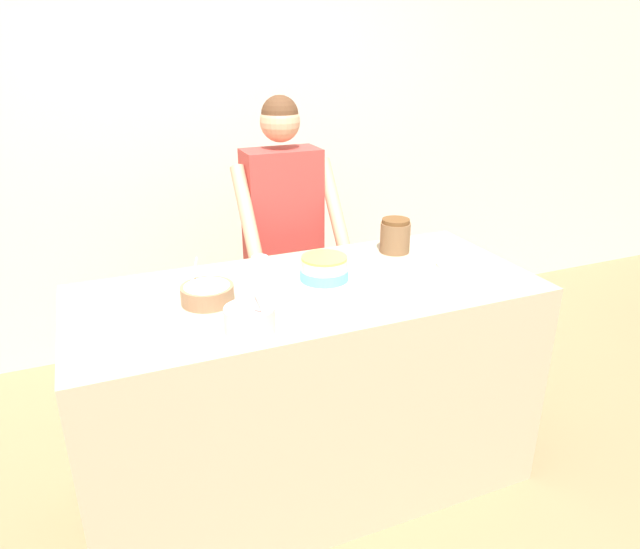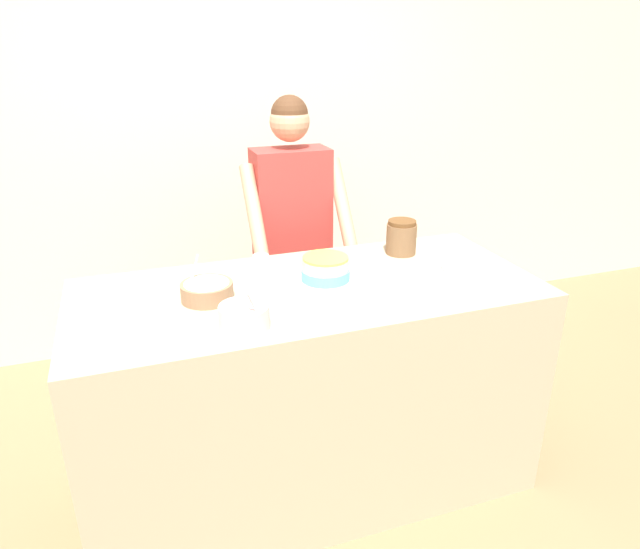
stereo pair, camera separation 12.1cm
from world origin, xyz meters
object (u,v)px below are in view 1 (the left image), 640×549
person_baker (283,226)px  drinking_glass (260,272)px  frosting_bowl_white (207,293)px  cake (324,271)px  ceramic_plate (462,265)px  frosting_bowl_pink (250,318)px  stoneware_jar (395,236)px

person_baker → drinking_glass: size_ratio=12.75×
person_baker → frosting_bowl_white: size_ratio=8.26×
cake → drinking_glass: size_ratio=2.77×
drinking_glass → ceramic_plate: drinking_glass is taller
frosting_bowl_pink → cake: bearing=36.5°
drinking_glass → ceramic_plate: size_ratio=0.58×
cake → frosting_bowl_white: size_ratio=1.80×
person_baker → stoneware_jar: (0.37, -0.49, 0.05)m
drinking_glass → cake: bearing=-11.4°
frosting_bowl_pink → drinking_glass: 0.37m
cake → ceramic_plate: 0.62m
cake → drinking_glass: 0.26m
drinking_glass → person_baker: bearing=63.5°
frosting_bowl_white → drinking_glass: (0.22, 0.07, 0.03)m
cake → frosting_bowl_white: 0.47m
frosting_bowl_pink → frosting_bowl_white: (-0.08, 0.27, -0.01)m
cake → drinking_glass: (-0.25, 0.05, 0.02)m
person_baker → cake: 0.69m
cake → drinking_glass: drinking_glass is taller
drinking_glass → stoneware_jar: size_ratio=0.81×
cake → stoneware_jar: size_ratio=2.25×
frosting_bowl_white → stoneware_jar: size_ratio=1.25×
person_baker → cake: person_baker is taller
drinking_glass → stoneware_jar: stoneware_jar is taller
frosting_bowl_pink → ceramic_plate: bearing=12.2°
frosting_bowl_white → ceramic_plate: frosting_bowl_white is taller
cake → frosting_bowl_pink: (-0.39, -0.29, 0.00)m
drinking_glass → stoneware_jar: bearing=12.2°
drinking_glass → frosting_bowl_white: bearing=-163.5°
ceramic_plate → person_baker: bearing=125.6°
ceramic_plate → drinking_glass: bearing=171.8°
frosting_bowl_pink → stoneware_jar: 0.96m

